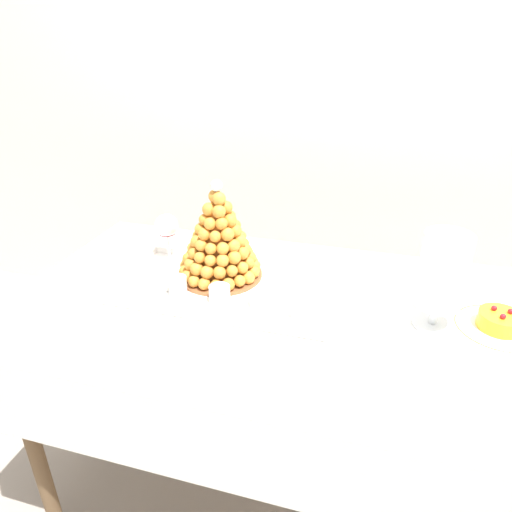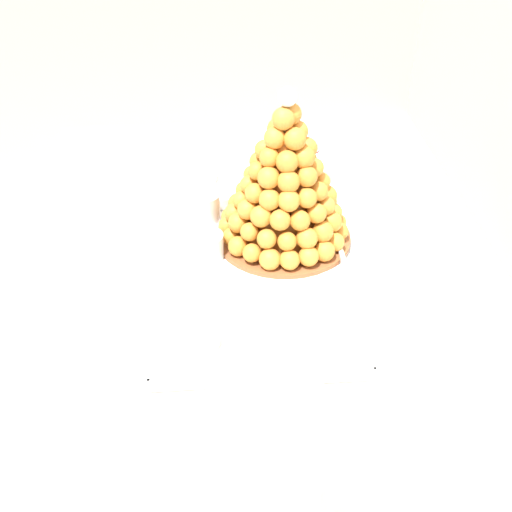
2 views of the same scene
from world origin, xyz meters
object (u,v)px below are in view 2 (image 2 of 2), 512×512
at_px(dessert_cup_centre, 208,247).
at_px(creme_brulee_ramekin, 224,192).
at_px(dessert_cup_mid_left, 207,209).
at_px(wine_glass, 308,139).
at_px(dessert_cup_left, 201,182).
at_px(macaron_goblet, 266,469).
at_px(croquembouche, 285,184).
at_px(dessert_cup_mid_right, 212,287).
at_px(serving_tray, 250,256).
at_px(dessert_cup_right, 202,332).

xyz_separation_m(dessert_cup_centre, creme_brulee_ramekin, (-0.20, 0.04, -0.01)).
relative_size(dessert_cup_mid_left, wine_glass, 0.37).
xyz_separation_m(dessert_cup_left, macaron_goblet, (0.77, 0.07, 0.12)).
xyz_separation_m(croquembouche, dessert_cup_mid_right, (0.16, -0.13, -0.09)).
bearing_deg(macaron_goblet, serving_tray, 178.27).
xyz_separation_m(dessert_cup_mid_left, dessert_cup_mid_right, (0.23, 0.01, -0.00)).
distance_m(croquembouche, macaron_goblet, 0.60).
bearing_deg(croquembouche, dessert_cup_mid_left, -116.83).
bearing_deg(croquembouche, dessert_cup_centre, -70.55).
height_order(dessert_cup_left, macaron_goblet, macaron_goblet).
bearing_deg(dessert_cup_left, dessert_cup_mid_left, 6.03).
relative_size(croquembouche, creme_brulee_ramekin, 2.92).
xyz_separation_m(serving_tray, croquembouche, (-0.05, 0.07, 0.12)).
bearing_deg(wine_glass, croquembouche, -19.06).
relative_size(croquembouche, macaron_goblet, 1.18).
bearing_deg(dessert_cup_mid_right, macaron_goblet, 6.90).
bearing_deg(dessert_cup_mid_right, wine_glass, 150.53).
bearing_deg(serving_tray, croquembouche, 125.66).
bearing_deg(dessert_cup_centre, serving_tray, 91.81).
relative_size(dessert_cup_mid_right, macaron_goblet, 0.23).
distance_m(serving_tray, macaron_goblet, 0.56).
xyz_separation_m(dessert_cup_mid_right, creme_brulee_ramekin, (-0.32, 0.03, -0.01)).
bearing_deg(dessert_cup_mid_right, dessert_cup_right, -7.84).
bearing_deg(dessert_cup_mid_right, croquembouche, 140.13).
bearing_deg(macaron_goblet, dessert_cup_centre, -173.89).
height_order(croquembouche, dessert_cup_centre, croquembouche).
bearing_deg(dessert_cup_centre, dessert_cup_left, -177.18).
distance_m(serving_tray, dessert_cup_mid_left, 0.14).
relative_size(serving_tray, dessert_cup_mid_left, 10.91).
xyz_separation_m(creme_brulee_ramekin, wine_glass, (-0.04, 0.17, 0.09)).
height_order(croquembouche, dessert_cup_mid_right, croquembouche).
xyz_separation_m(serving_tray, dessert_cup_left, (-0.23, -0.09, 0.02)).
distance_m(serving_tray, creme_brulee_ramekin, 0.21).
bearing_deg(dessert_cup_mid_left, serving_tray, 32.16).
relative_size(dessert_cup_centre, macaron_goblet, 0.23).
bearing_deg(dessert_cup_mid_left, wine_glass, 121.41).
relative_size(serving_tray, macaron_goblet, 2.51).
xyz_separation_m(dessert_cup_left, dessert_cup_right, (0.45, 0.00, 0.00)).
xyz_separation_m(serving_tray, creme_brulee_ramekin, (-0.20, -0.04, 0.02)).
xyz_separation_m(serving_tray, dessert_cup_mid_left, (-0.12, -0.07, 0.03)).
bearing_deg(dessert_cup_right, serving_tray, 159.40).
xyz_separation_m(dessert_cup_centre, dessert_cup_right, (0.22, -0.01, 0.00)).
xyz_separation_m(dessert_cup_mid_left, creme_brulee_ramekin, (-0.08, 0.03, -0.01)).
height_order(creme_brulee_ramekin, wine_glass, wine_glass).
distance_m(creme_brulee_ramekin, wine_glass, 0.20).
height_order(dessert_cup_right, creme_brulee_ramekin, dessert_cup_right).
relative_size(dessert_cup_left, dessert_cup_mid_left, 1.12).
relative_size(croquembouche, dessert_cup_centre, 5.14).
distance_m(dessert_cup_left, dessert_cup_centre, 0.23).
relative_size(dessert_cup_right, wine_glass, 0.35).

